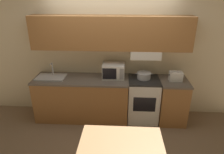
% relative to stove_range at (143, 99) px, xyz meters
% --- Properties ---
extents(ground_plane, '(16.00, 16.00, 0.00)m').
position_rel_stove_range_xyz_m(ground_plane, '(-0.67, 0.30, -0.45)').
color(ground_plane, '#7F664C').
extents(wall_back, '(5.44, 0.38, 2.55)m').
position_rel_stove_range_xyz_m(wall_back, '(-0.66, 0.23, 1.06)').
color(wall_back, beige).
rests_on(wall_back, ground_plane).
extents(lower_counter_main, '(1.89, 0.66, 0.89)m').
position_rel_stove_range_xyz_m(lower_counter_main, '(-1.25, -0.02, 0.00)').
color(lower_counter_main, '#936033').
rests_on(lower_counter_main, ground_plane).
extents(lower_counter_right_stub, '(0.55, 0.66, 0.89)m').
position_rel_stove_range_xyz_m(lower_counter_right_stub, '(0.58, -0.02, 0.00)').
color(lower_counter_right_stub, '#936033').
rests_on(lower_counter_right_stub, ground_plane).
extents(stove_range, '(0.61, 0.60, 0.89)m').
position_rel_stove_range_xyz_m(stove_range, '(0.00, 0.00, 0.00)').
color(stove_range, silver).
rests_on(stove_range, ground_plane).
extents(cooking_pot, '(0.36, 0.28, 0.13)m').
position_rel_stove_range_xyz_m(cooking_pot, '(-0.01, 0.05, 0.52)').
color(cooking_pot, '#B7BABF').
rests_on(cooking_pot, stove_range).
extents(microwave, '(0.43, 0.37, 0.28)m').
position_rel_stove_range_xyz_m(microwave, '(-0.61, 0.08, 0.59)').
color(microwave, silver).
rests_on(microwave, lower_counter_main).
extents(toaster, '(0.26, 0.17, 0.18)m').
position_rel_stove_range_xyz_m(toaster, '(0.59, -0.03, 0.54)').
color(toaster, silver).
rests_on(toaster, lower_counter_right_stub).
extents(sink_basin, '(0.57, 0.36, 0.28)m').
position_rel_stove_range_xyz_m(sink_basin, '(-1.87, -0.02, 0.46)').
color(sink_basin, '#B7BABF').
rests_on(sink_basin, lower_counter_main).
extents(dining_table, '(1.04, 0.78, 0.77)m').
position_rel_stove_range_xyz_m(dining_table, '(-0.43, -1.75, 0.21)').
color(dining_table, tan).
rests_on(dining_table, ground_plane).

